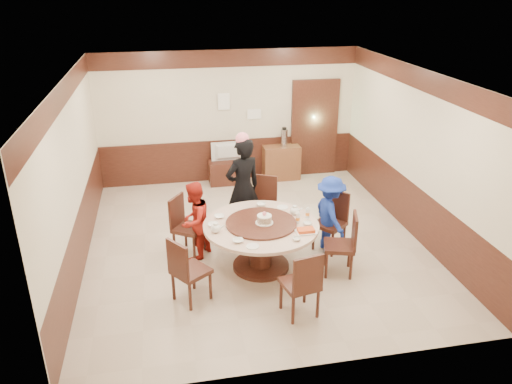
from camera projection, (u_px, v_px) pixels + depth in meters
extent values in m
plane|color=#C5B09D|center=(255.00, 242.00, 8.45)|extent=(6.00, 6.00, 0.00)
plane|color=silver|center=(255.00, 76.00, 7.34)|extent=(6.00, 6.00, 0.00)
cube|color=beige|center=(229.00, 117.00, 10.60)|extent=(5.50, 0.04, 2.80)
cube|color=beige|center=(309.00, 262.00, 5.19)|extent=(5.50, 0.04, 2.80)
cube|color=beige|center=(74.00, 177.00, 7.42)|extent=(0.04, 6.00, 2.80)
cube|color=beige|center=(416.00, 154.00, 8.38)|extent=(0.04, 6.00, 2.80)
cube|color=#3D1B13|center=(255.00, 219.00, 8.27)|extent=(5.50, 6.00, 0.90)
cube|color=#3D1B13|center=(255.00, 87.00, 7.41)|extent=(5.50, 6.00, 0.35)
cube|color=#3D1B13|center=(314.00, 129.00, 11.03)|extent=(1.05, 0.08, 2.18)
cube|color=#8DDA9A|center=(314.00, 129.00, 11.04)|extent=(0.88, 0.02, 2.05)
cylinder|color=#3D1B13|center=(261.00, 265.00, 7.71)|extent=(0.87, 0.87, 0.06)
cylinder|color=#3D1B13|center=(261.00, 247.00, 7.58)|extent=(0.35, 0.35, 0.65)
cylinder|color=#D2AE99|center=(261.00, 225.00, 7.44)|extent=(1.73, 1.73, 0.05)
cylinder|color=#3D1B13|center=(261.00, 223.00, 7.42)|extent=(1.06, 1.06, 0.03)
cube|color=#3D1B13|center=(330.00, 224.00, 8.08)|extent=(0.62, 0.62, 0.06)
cube|color=#3D1B13|center=(338.00, 205.00, 8.12)|extent=(0.30, 0.35, 0.50)
cube|color=#3D1B13|center=(329.00, 237.00, 8.17)|extent=(0.36, 0.36, 0.42)
cube|color=#3D1B13|center=(262.00, 207.00, 8.68)|extent=(0.59, 0.59, 0.06)
cube|color=#3D1B13|center=(265.00, 188.00, 8.76)|extent=(0.39, 0.22, 0.50)
cube|color=#3D1B13|center=(262.00, 220.00, 8.77)|extent=(0.36, 0.36, 0.42)
cube|color=#3D1B13|center=(189.00, 228.00, 7.95)|extent=(0.61, 0.61, 0.06)
cube|color=#3D1B13|center=(177.00, 211.00, 7.92)|extent=(0.26, 0.37, 0.50)
cube|color=#3D1B13|center=(190.00, 242.00, 8.04)|extent=(0.36, 0.36, 0.42)
cube|color=#3D1B13|center=(191.00, 271.00, 6.79)|extent=(0.61, 0.61, 0.06)
cube|color=#3D1B13|center=(178.00, 260.00, 6.54)|extent=(0.28, 0.37, 0.50)
cube|color=#3D1B13|center=(192.00, 286.00, 6.88)|extent=(0.36, 0.36, 0.42)
cube|color=#3D1B13|center=(300.00, 284.00, 6.50)|extent=(0.52, 0.52, 0.06)
cube|color=#3D1B13|center=(308.00, 274.00, 6.22)|extent=(0.42, 0.13, 0.50)
cube|color=#3D1B13|center=(299.00, 299.00, 6.60)|extent=(0.36, 0.36, 0.42)
cube|color=#3D1B13|center=(339.00, 246.00, 7.42)|extent=(0.55, 0.55, 0.06)
cube|color=#3D1B13|center=(355.00, 231.00, 7.30)|extent=(0.16, 0.41, 0.50)
cube|color=#3D1B13|center=(338.00, 260.00, 7.52)|extent=(0.36, 0.36, 0.42)
imported|color=black|center=(243.00, 188.00, 8.36)|extent=(0.75, 0.62, 1.76)
imported|color=#B12117|center=(194.00, 221.00, 7.78)|extent=(0.74, 0.78, 1.27)
imported|color=navy|center=(330.00, 214.00, 7.99)|extent=(0.57, 0.87, 1.28)
cylinder|color=white|center=(264.00, 223.00, 7.39)|extent=(0.27, 0.27, 0.01)
cylinder|color=tan|center=(264.00, 219.00, 7.37)|extent=(0.21, 0.21, 0.10)
cylinder|color=white|center=(264.00, 216.00, 7.35)|extent=(0.22, 0.22, 0.01)
sphere|color=pink|center=(264.00, 213.00, 7.33)|extent=(0.06, 0.06, 0.06)
ellipsoid|color=white|center=(216.00, 228.00, 7.17)|extent=(0.17, 0.15, 0.13)
ellipsoid|color=white|center=(295.00, 211.00, 7.71)|extent=(0.17, 0.15, 0.13)
imported|color=white|center=(219.00, 217.00, 7.62)|extent=(0.15, 0.15, 0.04)
imported|color=white|center=(296.00, 239.00, 6.96)|extent=(0.12, 0.12, 0.04)
imported|color=white|center=(238.00, 241.00, 6.92)|extent=(0.15, 0.15, 0.04)
imported|color=white|center=(307.00, 224.00, 7.40)|extent=(0.13, 0.13, 0.04)
imported|color=white|center=(213.00, 225.00, 7.36)|extent=(0.16, 0.16, 0.04)
imported|color=white|center=(261.00, 205.00, 8.01)|extent=(0.15, 0.15, 0.05)
cylinder|color=white|center=(253.00, 246.00, 6.80)|extent=(0.18, 0.18, 0.01)
cylinder|color=white|center=(282.00, 207.00, 7.96)|extent=(0.18, 0.18, 0.01)
cube|color=white|center=(306.00, 232.00, 7.17)|extent=(0.30, 0.20, 0.02)
cube|color=#D84A18|center=(306.00, 230.00, 7.16)|extent=(0.24, 0.15, 0.04)
cylinder|color=white|center=(298.00, 218.00, 7.43)|extent=(0.06, 0.06, 0.16)
cylinder|color=white|center=(308.00, 213.00, 7.58)|extent=(0.06, 0.06, 0.16)
cube|color=#3D1B13|center=(229.00, 172.00, 10.82)|extent=(0.85, 0.45, 0.50)
imported|color=gray|center=(228.00, 152.00, 10.64)|extent=(0.72, 0.12, 0.41)
cube|color=brown|center=(281.00, 162.00, 11.00)|extent=(0.80, 0.40, 0.75)
cylinder|color=silver|center=(284.00, 138.00, 10.79)|extent=(0.15, 0.15, 0.38)
cube|color=white|center=(224.00, 101.00, 10.41)|extent=(0.25, 0.00, 0.35)
cube|color=white|center=(254.00, 114.00, 10.64)|extent=(0.30, 0.00, 0.22)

